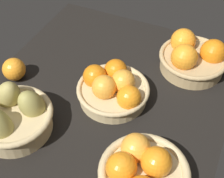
{
  "coord_description": "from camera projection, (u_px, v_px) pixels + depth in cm",
  "views": [
    {
      "loc": [
        57.97,
        29.19,
        73.52
      ],
      "look_at": [
        -0.75,
        2.58,
        7.0
      ],
      "focal_mm": 51.3,
      "sensor_mm": 36.0,
      "label": 1
    }
  ],
  "objects": [
    {
      "name": "basket_far_left",
      "position": [
        193.0,
        57.0,
        1.02
      ],
      "size": [
        21.65,
        21.65,
        11.42
      ],
      "color": "tan",
      "rests_on": "market_tray"
    },
    {
      "name": "basket_far_right",
      "position": [
        142.0,
        172.0,
        0.74
      ],
      "size": [
        21.6,
        21.6,
        10.2
      ],
      "color": "tan",
      "rests_on": "market_tray"
    },
    {
      "name": "basket_near_right_pears",
      "position": [
        11.0,
        116.0,
        0.84
      ],
      "size": [
        21.14,
        21.14,
        14.18
      ],
      "color": "tan",
      "rests_on": "market_tray"
    },
    {
      "name": "market_tray",
      "position": [
        103.0,
        101.0,
        0.97
      ],
      "size": [
        84.0,
        72.0,
        3.0
      ],
      "primitive_type": "cube",
      "color": "black",
      "rests_on": "ground"
    },
    {
      "name": "basket_center",
      "position": [
        113.0,
        88.0,
        0.93
      ],
      "size": [
        21.32,
        21.32,
        9.83
      ],
      "color": "tan",
      "rests_on": "market_tray"
    },
    {
      "name": "loose_orange_front_gap",
      "position": [
        14.0,
        69.0,
        0.99
      ],
      "size": [
        7.16,
        7.16,
        7.16
      ],
      "primitive_type": "sphere",
      "color": "orange",
      "rests_on": "market_tray"
    }
  ]
}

